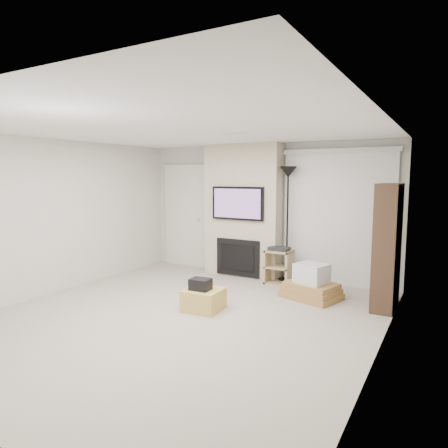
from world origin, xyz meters
The scene contains 15 objects.
floor centered at (0.00, 0.00, 0.00)m, with size 5.00×5.50×0.00m, color #B2A597.
ceiling centered at (0.00, 0.00, 2.50)m, with size 5.00×5.50×0.00m, color white.
wall_back centered at (0.00, 2.75, 1.25)m, with size 5.00×2.50×0.00m, color silver.
wall_left centered at (-2.50, 0.00, 1.25)m, with size 5.50×2.50×0.00m, color silver.
wall_right centered at (2.50, 0.00, 1.25)m, with size 5.50×2.50×0.00m, color silver.
hvac_vent centered at (0.40, 0.80, 2.50)m, with size 0.35×0.18×0.01m, color silver.
ottoman centered at (0.11, 0.43, 0.15)m, with size 0.50×0.50×0.30m, color #D3B156.
black_bag centered at (0.08, 0.38, 0.38)m, with size 0.28×0.22×0.16m, color black.
fireplace_wall centered at (-0.35, 2.54, 1.24)m, with size 1.50×0.47×2.50m.
entry_door centered at (-1.80, 2.71, 1.05)m, with size 1.02×0.11×2.14m.
vertical_blinds centered at (1.40, 2.70, 1.27)m, with size 1.98×0.10×2.37m.
floor_lamp centered at (0.56, 2.50, 1.63)m, with size 0.31×0.31×2.07m.
av_stand centered at (0.51, 2.28, 0.35)m, with size 0.45×0.38×0.66m.
box_stack centered at (1.28, 1.71, 0.21)m, with size 0.96×0.83×0.55m.
bookshelf centered at (2.34, 1.82, 0.90)m, with size 0.30×0.80×1.80m.
Camera 1 is at (3.11, -4.22, 1.90)m, focal length 32.00 mm.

